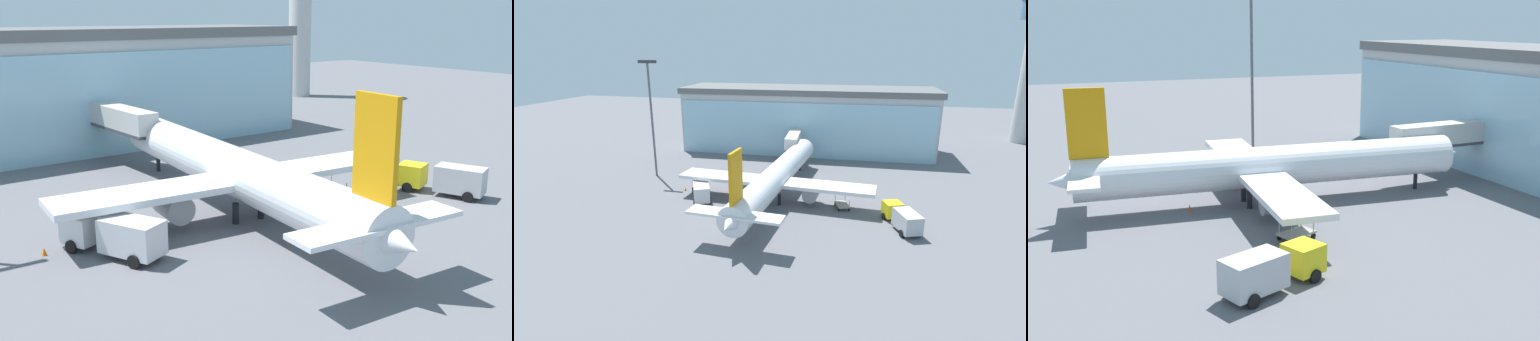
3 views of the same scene
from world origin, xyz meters
TOP-DOWN VIEW (x-y plane):
  - ground at (0.00, 0.00)m, footprint 240.00×240.00m
  - terminal_building at (0.00, 38.93)m, footprint 54.14×17.21m
  - jet_bridge at (-0.67, 28.00)m, footprint 3.34×14.34m
  - apron_light_mast at (-22.70, 13.13)m, footprint 3.20×0.40m
  - airplane at (0.55, 7.07)m, footprint 29.03×38.99m
  - catering_truck at (-10.34, 4.35)m, footprint 5.25×7.51m
  - fuel_truck at (18.16, 0.97)m, footprint 4.77×7.59m
  - baggage_cart at (10.41, 5.85)m, footprint 2.42×3.17m
  - safety_cone_nose at (0.27, -0.31)m, footprint 0.36×0.36m
  - safety_cone_wingtip at (-14.21, 7.01)m, footprint 0.36×0.36m

SIDE VIEW (x-z plane):
  - ground at x=0.00m, z-range 0.00..0.00m
  - safety_cone_nose at x=0.27m, z-range 0.00..0.55m
  - safety_cone_wingtip at x=-14.21m, z-range 0.00..0.55m
  - baggage_cart at x=10.41m, z-range -0.25..1.25m
  - catering_truck at x=-10.34m, z-range 0.14..2.79m
  - fuel_truck at x=18.16m, z-range 0.14..2.79m
  - airplane at x=0.55m, z-range -2.17..8.98m
  - jet_bridge at x=-0.67m, z-range 1.67..7.78m
  - terminal_building at x=0.00m, z-range 0.00..13.65m
  - apron_light_mast at x=-22.70m, z-range 1.77..21.58m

